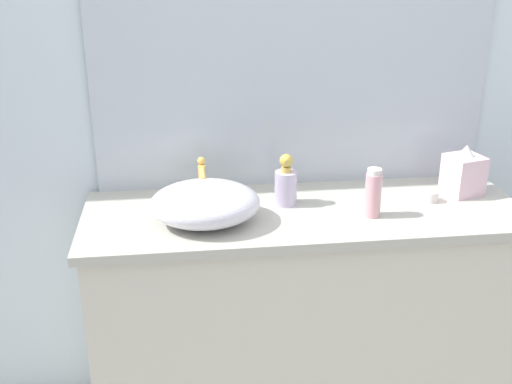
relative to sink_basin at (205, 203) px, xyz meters
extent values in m
cube|color=silver|center=(0.40, 0.35, 0.36)|extent=(6.00, 0.06, 2.60)
cube|color=beige|center=(0.33, 0.05, -0.52)|extent=(1.42, 0.46, 0.85)
cube|color=#B5B4A4|center=(0.33, 0.05, -0.08)|extent=(1.46, 0.50, 0.03)
cube|color=#B2BCC6|center=(0.33, 0.31, 0.54)|extent=(1.39, 0.01, 1.21)
ellipsoid|color=silver|center=(0.00, 0.00, 0.00)|extent=(0.35, 0.30, 0.13)
cylinder|color=#DFB253|center=(0.00, 0.18, 0.00)|extent=(0.03, 0.03, 0.13)
cylinder|color=#DFB253|center=(0.00, 0.12, 0.05)|extent=(0.02, 0.12, 0.02)
sphere|color=#DFB253|center=(0.00, 0.19, 0.07)|extent=(0.03, 0.03, 0.03)
cylinder|color=#BEAFCF|center=(0.28, 0.11, -0.01)|extent=(0.07, 0.07, 0.12)
cylinder|color=gold|center=(0.28, 0.11, 0.06)|extent=(0.03, 0.03, 0.02)
sphere|color=gold|center=(0.28, 0.11, 0.09)|extent=(0.04, 0.04, 0.04)
cylinder|color=gold|center=(0.28, 0.10, 0.09)|extent=(0.02, 0.02, 0.02)
cylinder|color=#DC9DA5|center=(0.54, -0.02, 0.01)|extent=(0.05, 0.05, 0.14)
cylinder|color=silver|center=(0.54, -0.02, 0.09)|extent=(0.05, 0.05, 0.02)
cube|color=silver|center=(0.91, 0.13, 0.01)|extent=(0.14, 0.14, 0.14)
cone|color=white|center=(0.91, 0.13, 0.09)|extent=(0.06, 0.06, 0.04)
cylinder|color=silver|center=(0.77, 0.07, -0.05)|extent=(0.05, 0.05, 0.04)
camera|label=1|loc=(-0.07, -1.81, 0.77)|focal=43.92mm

